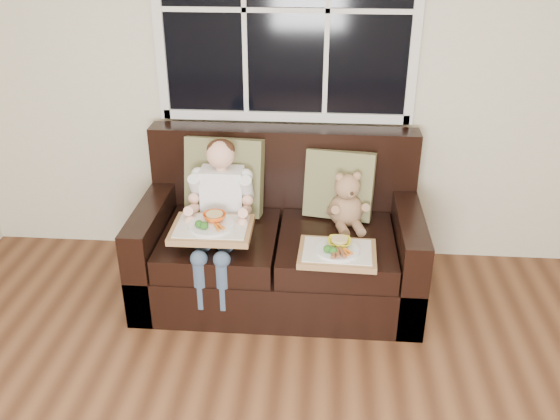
# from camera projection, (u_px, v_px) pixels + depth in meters

# --- Properties ---
(room_walls) EXTENTS (4.52, 5.02, 2.71)m
(room_walls) POSITION_uv_depth(u_px,v_px,m) (266.00, 197.00, 1.33)
(room_walls) COLOR beige
(room_walls) RESTS_ON ground
(window_back) EXTENTS (1.62, 0.04, 1.37)m
(window_back) POSITION_uv_depth(u_px,v_px,m) (286.00, 10.00, 3.53)
(window_back) COLOR black
(window_back) RESTS_ON room_walls
(loveseat) EXTENTS (1.70, 0.92, 0.96)m
(loveseat) POSITION_uv_depth(u_px,v_px,m) (280.00, 244.00, 3.72)
(loveseat) COLOR black
(loveseat) RESTS_ON ground
(pillow_left) EXTENTS (0.50, 0.27, 0.50)m
(pillow_left) POSITION_uv_depth(u_px,v_px,m) (224.00, 176.00, 3.71)
(pillow_left) COLOR olive
(pillow_left) RESTS_ON loveseat
(pillow_right) EXTENTS (0.45, 0.26, 0.43)m
(pillow_right) POSITION_uv_depth(u_px,v_px,m) (339.00, 185.00, 3.67)
(pillow_right) COLOR olive
(pillow_right) RESTS_ON loveseat
(child) EXTENTS (0.37, 0.59, 0.84)m
(child) POSITION_uv_depth(u_px,v_px,m) (220.00, 203.00, 3.49)
(child) COLOR white
(child) RESTS_ON loveseat
(teddy_bear) EXTENTS (0.24, 0.29, 0.36)m
(teddy_bear) POSITION_uv_depth(u_px,v_px,m) (346.00, 204.00, 3.58)
(teddy_bear) COLOR #A17655
(teddy_bear) RESTS_ON loveseat
(tray_left) EXTENTS (0.46, 0.35, 0.10)m
(tray_left) POSITION_uv_depth(u_px,v_px,m) (212.00, 227.00, 3.34)
(tray_left) COLOR #956A43
(tray_left) RESTS_ON child
(tray_right) EXTENTS (0.44, 0.34, 0.10)m
(tray_right) POSITION_uv_depth(u_px,v_px,m) (337.00, 252.00, 3.29)
(tray_right) COLOR #956A43
(tray_right) RESTS_ON loveseat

